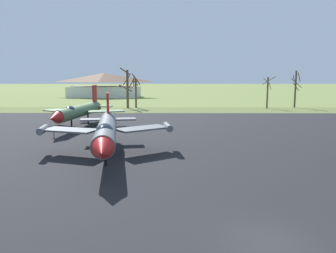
# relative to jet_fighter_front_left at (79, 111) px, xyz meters

# --- Properties ---
(ground_plane) EXTENTS (600.00, 600.00, 0.00)m
(ground_plane) POSITION_rel_jet_fighter_front_left_xyz_m (16.74, -31.94, -2.34)
(ground_plane) COLOR olive
(asphalt_apron) EXTENTS (105.43, 62.67, 0.05)m
(asphalt_apron) POSITION_rel_jet_fighter_front_left_xyz_m (16.74, -13.14, -2.32)
(asphalt_apron) COLOR black
(asphalt_apron) RESTS_ON ground
(grass_verge_strip) EXTENTS (165.43, 12.00, 0.06)m
(grass_verge_strip) POSITION_rel_jet_fighter_front_left_xyz_m (16.74, 24.20, -2.31)
(grass_verge_strip) COLOR #596733
(grass_verge_strip) RESTS_ON ground
(jet_fighter_front_left) EXTENTS (11.99, 16.67, 5.69)m
(jet_fighter_front_left) POSITION_rel_jet_fighter_front_left_xyz_m (0.00, 0.00, 0.00)
(jet_fighter_front_left) COLOR #4C6B47
(jet_fighter_front_left) RESTS_ON ground
(info_placard_front_left) EXTENTS (0.67, 0.28, 1.05)m
(info_placard_front_left) POSITION_rel_jet_fighter_front_left_xyz_m (-0.88, -7.55, -1.66)
(info_placard_front_left) COLOR black
(info_placard_front_left) RESTS_ON ground
(jet_fighter_rear_center) EXTENTS (12.30, 17.17, 5.33)m
(jet_fighter_rear_center) POSITION_rel_jet_fighter_front_left_xyz_m (7.03, -16.95, 0.10)
(jet_fighter_rear_center) COLOR #565B60
(jet_fighter_rear_center) RESTS_ON ground
(bare_tree_center) EXTENTS (3.36, 3.42, 8.90)m
(bare_tree_center) POSITION_rel_jet_fighter_front_left_xyz_m (3.00, 28.28, 2.26)
(bare_tree_center) COLOR brown
(bare_tree_center) RESTS_ON ground
(bare_tree_right_of_center) EXTENTS (2.39, 2.40, 7.69)m
(bare_tree_right_of_center) POSITION_rel_jet_fighter_front_left_xyz_m (4.69, 29.48, 1.57)
(bare_tree_right_of_center) COLOR brown
(bare_tree_right_of_center) RESTS_ON ground
(bare_tree_far_right) EXTENTS (2.95, 2.97, 7.03)m
(bare_tree_far_right) POSITION_rel_jet_fighter_front_left_xyz_m (33.68, 28.14, 1.39)
(bare_tree_far_right) COLOR brown
(bare_tree_far_right) RESTS_ON ground
(bare_tree_backdrop_extra) EXTENTS (2.55, 1.97, 8.27)m
(bare_tree_backdrop_extra) POSITION_rel_jet_fighter_front_left_xyz_m (40.48, 30.19, 2.09)
(bare_tree_backdrop_extra) COLOR brown
(bare_tree_backdrop_extra) RESTS_ON ground
(visitor_building) EXTENTS (24.94, 12.91, 8.16)m
(visitor_building) POSITION_rel_jet_fighter_front_left_xyz_m (-9.96, 68.18, 1.79)
(visitor_building) COLOR silver
(visitor_building) RESTS_ON ground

